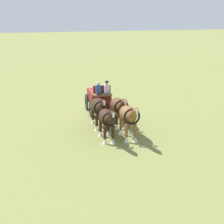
# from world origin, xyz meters

# --- Properties ---
(ground_plane) EXTENTS (220.00, 220.00, 0.00)m
(ground_plane) POSITION_xyz_m (0.00, 0.00, 0.00)
(ground_plane) COLOR olive
(show_wagon) EXTENTS (5.60, 2.01, 2.67)m
(show_wagon) POSITION_xyz_m (0.18, -0.02, 1.15)
(show_wagon) COLOR maroon
(show_wagon) RESTS_ON ground
(draft_horse_rear_near) EXTENTS (3.19, 1.16, 2.21)m
(draft_horse_rear_near) POSITION_xyz_m (3.69, 0.25, 1.35)
(draft_horse_rear_near) COLOR brown
(draft_horse_rear_near) RESTS_ON ground
(draft_horse_rear_off) EXTENTS (3.24, 1.20, 2.24)m
(draft_horse_rear_off) POSITION_xyz_m (3.54, -1.04, 1.37)
(draft_horse_rear_off) COLOR #331E14
(draft_horse_rear_off) RESTS_ON ground
(draft_horse_lead_near) EXTENTS (3.03, 1.16, 2.31)m
(draft_horse_lead_near) POSITION_xyz_m (6.27, -0.03, 1.43)
(draft_horse_lead_near) COLOR brown
(draft_horse_lead_near) RESTS_ON ground
(draft_horse_lead_off) EXTENTS (3.06, 1.07, 2.21)m
(draft_horse_lead_off) POSITION_xyz_m (6.15, -1.32, 1.34)
(draft_horse_lead_off) COLOR #331E14
(draft_horse_lead_off) RESTS_ON ground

